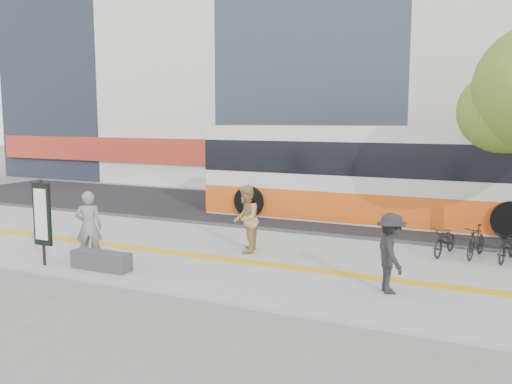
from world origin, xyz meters
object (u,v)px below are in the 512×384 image
at_px(pedestrian_dark, 391,253).
at_px(pedestrian_tan, 246,219).
at_px(bench, 101,261).
at_px(seated_woman, 89,227).
at_px(bus, 377,176).
at_px(signboard, 42,215).

bearing_deg(pedestrian_dark, pedestrian_tan, 38.29).
height_order(bench, pedestrian_dark, pedestrian_dark).
relative_size(bench, seated_woman, 0.86).
height_order(seated_woman, pedestrian_dark, seated_woman).
bearing_deg(seated_woman, pedestrian_tan, -172.46).
relative_size(bench, bus, 0.12).
bearing_deg(seated_woman, signboard, 12.64).
relative_size(signboard, seated_woman, 1.18).
bearing_deg(bench, seated_woman, 149.27).
xyz_separation_m(bus, pedestrian_tan, (-2.10, -6.58, -0.66)).
relative_size(bus, pedestrian_tan, 6.84).
xyz_separation_m(seated_woman, pedestrian_tan, (3.24, 2.65, 0.02)).
relative_size(bench, pedestrian_dark, 0.93).
xyz_separation_m(signboard, pedestrian_dark, (8.43, 1.57, -0.42)).
relative_size(signboard, pedestrian_dark, 1.27).
distance_m(pedestrian_tan, pedestrian_dark, 4.77).
distance_m(seated_woman, pedestrian_tan, 4.19).
xyz_separation_m(seated_woman, pedestrian_dark, (7.63, 0.78, -0.07)).
relative_size(seated_woman, pedestrian_dark, 1.08).
xyz_separation_m(bench, signboard, (-1.60, -0.31, 1.06)).
bearing_deg(signboard, bus, 58.44).
bearing_deg(pedestrian_tan, signboard, -67.11).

